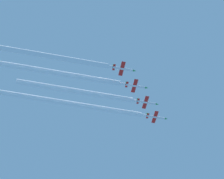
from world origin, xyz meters
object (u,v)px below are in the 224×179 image
object	(u,v)px
jet_lead	(156,117)
jet_third_echelon	(136,86)
jet_second_echelon	(147,103)
jet_fourth_echelon	(124,69)

from	to	relation	value
jet_lead	jet_third_echelon	distance (m)	27.23
jet_third_echelon	jet_second_echelon	bearing A→B (deg)	141.68
jet_third_echelon	jet_fourth_echelon	bearing A→B (deg)	-41.55
jet_lead	jet_third_echelon	size ratio (longest dim) A/B	1.00
jet_lead	jet_fourth_echelon	bearing A→B (deg)	-39.62
jet_second_echelon	jet_third_echelon	xyz separation A→B (m)	(11.25, -8.89, -2.15)
jet_second_echelon	jet_third_echelon	bearing A→B (deg)	-38.32
jet_second_echelon	jet_fourth_echelon	xyz separation A→B (m)	(21.53, -18.00, -3.48)
jet_third_echelon	jet_fourth_echelon	size ratio (longest dim) A/B	1.00
jet_lead	jet_third_echelon	xyz separation A→B (m)	(21.13, -16.89, -3.14)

